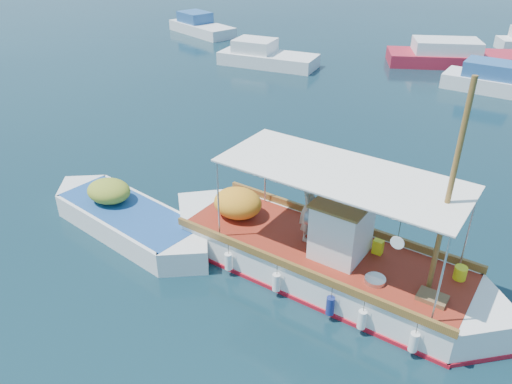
% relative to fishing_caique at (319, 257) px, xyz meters
% --- Properties ---
extents(ground, '(160.00, 160.00, 0.00)m').
position_rel_fishing_caique_xyz_m(ground, '(-0.59, 0.49, -0.56)').
color(ground, black).
rests_on(ground, ground).
extents(fishing_caique, '(10.17, 4.09, 6.30)m').
position_rel_fishing_caique_xyz_m(fishing_caique, '(0.00, 0.00, 0.00)').
color(fishing_caique, white).
rests_on(fishing_caique, ground).
extents(dinghy, '(6.67, 3.20, 1.69)m').
position_rel_fishing_caique_xyz_m(dinghy, '(-6.13, -0.38, -0.20)').
color(dinghy, white).
rests_on(dinghy, ground).
extents(bg_boat_nw, '(6.29, 2.44, 1.80)m').
position_rel_fishing_caique_xyz_m(bg_boat_nw, '(-9.85, 18.99, -0.07)').
color(bg_boat_nw, silver).
rests_on(bg_boat_nw, ground).
extents(bg_boat_n, '(10.58, 5.75, 1.80)m').
position_rel_fishing_caique_xyz_m(bg_boat_n, '(1.84, 24.33, -0.07)').
color(bg_boat_n, '#A71B2D').
rests_on(bg_boat_n, ground).
extents(bg_boat_ne, '(6.91, 3.20, 1.80)m').
position_rel_fishing_caique_xyz_m(bg_boat_ne, '(4.28, 19.31, -0.07)').
color(bg_boat_ne, silver).
rests_on(bg_boat_ne, ground).
extents(bg_boat_far_w, '(6.68, 4.81, 1.80)m').
position_rel_fishing_caique_xyz_m(bg_boat_far_w, '(-18.47, 25.58, -0.07)').
color(bg_boat_far_w, silver).
rests_on(bg_boat_far_w, ground).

